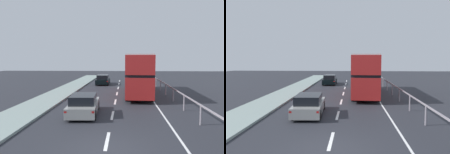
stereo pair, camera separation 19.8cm
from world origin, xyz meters
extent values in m
cube|color=#27292F|center=(0.00, 0.00, -0.05)|extent=(74.87, 120.00, 0.10)
cube|color=silver|center=(0.00, 1.06, 0.00)|extent=(0.16, 2.31, 0.01)
cube|color=silver|center=(0.00, 5.69, 0.00)|extent=(0.16, 2.31, 0.01)
cube|color=silver|center=(0.00, 10.32, 0.00)|extent=(0.16, 2.31, 0.01)
cube|color=silver|center=(0.00, 14.95, 0.00)|extent=(0.16, 2.31, 0.01)
cube|color=silver|center=(0.00, 19.59, 0.00)|extent=(0.16, 2.31, 0.01)
cube|color=silver|center=(0.00, 24.22, 0.00)|extent=(0.16, 2.31, 0.01)
cube|color=silver|center=(0.00, 28.85, 0.00)|extent=(0.16, 2.31, 0.01)
cube|color=silver|center=(3.40, 9.00, 0.00)|extent=(0.12, 46.00, 0.01)
cube|color=gray|center=(5.14, 9.00, 1.15)|extent=(0.08, 42.00, 0.08)
cylinder|color=gray|center=(5.14, 3.75, 0.57)|extent=(0.10, 0.10, 1.15)
cylinder|color=gray|center=(5.14, 7.25, 0.57)|extent=(0.10, 0.10, 1.15)
cylinder|color=gray|center=(5.14, 10.75, 0.57)|extent=(0.10, 0.10, 1.15)
cylinder|color=gray|center=(5.14, 14.25, 0.57)|extent=(0.10, 0.10, 1.15)
cylinder|color=gray|center=(5.14, 17.75, 0.57)|extent=(0.10, 0.10, 1.15)
cylinder|color=gray|center=(5.14, 21.25, 0.57)|extent=(0.10, 0.10, 1.15)
cylinder|color=gray|center=(5.14, 24.75, 0.57)|extent=(0.10, 0.10, 1.15)
cylinder|color=gray|center=(5.14, 28.25, 0.57)|extent=(0.10, 0.10, 1.15)
cube|color=red|center=(2.31, 14.69, 1.28)|extent=(2.94, 11.25, 1.86)
cube|color=black|center=(2.31, 14.69, 2.33)|extent=(2.94, 10.80, 0.24)
cube|color=red|center=(2.31, 14.69, 3.28)|extent=(2.94, 11.25, 1.65)
cube|color=silver|center=(2.31, 14.69, 4.15)|extent=(2.88, 11.02, 0.10)
cube|color=black|center=(2.56, 20.24, 1.37)|extent=(2.20, 0.14, 1.30)
cube|color=yellow|center=(2.56, 20.24, 3.69)|extent=(1.47, 0.11, 0.28)
cylinder|color=black|center=(1.37, 18.91, 0.50)|extent=(0.32, 1.01, 1.00)
cylinder|color=black|center=(3.62, 18.82, 0.50)|extent=(0.32, 1.01, 1.00)
cylinder|color=black|center=(1.01, 10.77, 0.50)|extent=(0.32, 1.01, 1.00)
cylinder|color=black|center=(3.26, 10.67, 0.50)|extent=(0.32, 1.01, 1.00)
cube|color=gray|center=(-1.95, 5.83, 0.50)|extent=(2.03, 4.39, 0.65)
cube|color=black|center=(-1.94, 5.62, 1.11)|extent=(1.72, 2.45, 0.56)
cube|color=red|center=(-2.66, 3.67, 0.67)|extent=(0.16, 0.07, 0.12)
cube|color=red|center=(-1.04, 3.75, 0.67)|extent=(0.16, 0.07, 0.12)
cylinder|color=black|center=(-2.85, 7.25, 0.32)|extent=(0.23, 0.65, 0.64)
cylinder|color=black|center=(-1.19, 7.33, 0.32)|extent=(0.23, 0.65, 0.64)
cylinder|color=black|center=(-2.71, 4.34, 0.32)|extent=(0.23, 0.65, 0.64)
cylinder|color=black|center=(-1.05, 4.42, 0.32)|extent=(0.23, 0.65, 0.64)
cube|color=black|center=(-2.37, 23.70, 0.51)|extent=(1.83, 4.57, 0.65)
cube|color=black|center=(-2.37, 23.47, 1.13)|extent=(1.61, 2.51, 0.59)
cube|color=red|center=(-3.18, 21.45, 0.67)|extent=(0.16, 0.06, 0.12)
cube|color=red|center=(-1.56, 21.45, 0.67)|extent=(0.16, 0.06, 0.12)
cylinder|color=black|center=(-3.19, 25.28, 0.32)|extent=(0.20, 0.64, 0.64)
cylinder|color=black|center=(-1.53, 25.28, 0.32)|extent=(0.20, 0.64, 0.64)
cylinder|color=black|center=(-3.20, 22.12, 0.32)|extent=(0.20, 0.64, 0.64)
cylinder|color=black|center=(-1.54, 22.12, 0.32)|extent=(0.20, 0.64, 0.64)
camera|label=1|loc=(0.77, -8.82, 3.77)|focal=35.32mm
camera|label=2|loc=(0.97, -8.81, 3.77)|focal=35.32mm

